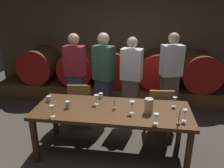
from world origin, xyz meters
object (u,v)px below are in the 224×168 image
(dining_table, at_px, (112,113))
(cup_center, at_px, (68,105))
(chair_right, at_px, (159,109))
(cup_right, at_px, (101,95))
(candle_right, at_px, (179,120))
(wine_barrel_center, at_px, (116,67))
(wine_barrel_far_right, at_px, (199,71))
(wine_glass_right, at_px, (175,100))
(cup_left, at_px, (49,99))
(guest_center_left, at_px, (104,77))
(guest_center_right, at_px, (131,80))
(wine_barrel_far_left, at_px, (41,65))
(wine_barrel_right, at_px, (157,69))
(wine_glass_center_right, at_px, (156,116))
(wine_glass_center_left, at_px, (132,104))
(pitcher, at_px, (149,106))
(wine_barrel_left, at_px, (79,66))
(wine_glass_far_left, at_px, (52,109))
(guest_far_right, at_px, (170,77))
(wine_glass_far_right, at_px, (185,113))
(chair_left, at_px, (81,103))
(guest_far_left, at_px, (76,76))
(candle_left, at_px, (114,106))

(dining_table, bearing_deg, cup_center, -174.76)
(chair_right, bearing_deg, cup_right, 9.88)
(candle_right, bearing_deg, wine_barrel_center, 114.31)
(wine_barrel_far_right, xyz_separation_m, wine_glass_right, (-0.77, -1.90, 0.08))
(candle_right, height_order, cup_left, candle_right)
(guest_center_left, xyz_separation_m, guest_center_right, (0.52, -0.01, -0.04))
(dining_table, bearing_deg, guest_center_left, 106.10)
(wine_barrel_far_left, xyz_separation_m, guest_center_left, (1.77, -1.05, 0.10))
(wine_barrel_right, distance_m, wine_glass_center_right, 2.45)
(chair_right, xyz_separation_m, wine_glass_right, (0.17, -0.40, 0.37))
(cup_left, bearing_deg, wine_barrel_right, 48.42)
(wine_glass_center_right, bearing_deg, cup_right, 140.60)
(guest_center_left, relative_size, wine_glass_center_left, 9.50)
(pitcher, relative_size, wine_glass_center_left, 1.17)
(wine_barrel_left, bearing_deg, cup_left, -87.34)
(wine_barrel_left, xyz_separation_m, wine_barrel_far_right, (2.78, 0.00, 0.00))
(wine_barrel_right, xyz_separation_m, guest_center_left, (-1.06, -1.05, 0.10))
(wine_barrel_far_left, distance_m, guest_center_right, 2.53)
(guest_center_left, bearing_deg, wine_glass_center_right, 145.75)
(wine_glass_far_left, height_order, cup_left, wine_glass_far_left)
(wine_barrel_far_left, xyz_separation_m, pitcher, (2.61, -2.15, 0.08))
(guest_far_right, distance_m, cup_right, 1.46)
(guest_center_left, distance_m, guest_far_right, 1.27)
(guest_center_left, distance_m, wine_glass_center_left, 1.30)
(wine_barrel_far_left, relative_size, wine_glass_far_right, 5.31)
(wine_glass_center_left, bearing_deg, guest_center_left, 117.58)
(chair_left, height_order, wine_glass_center_right, wine_glass_center_right)
(dining_table, bearing_deg, wine_barrel_far_right, 51.59)
(wine_barrel_left, height_order, wine_barrel_right, same)
(cup_right, bearing_deg, guest_far_left, 132.66)
(dining_table, relative_size, guest_center_right, 1.37)
(guest_far_left, bearing_deg, pitcher, 144.54)
(wine_glass_far_left, bearing_deg, pitcher, 13.39)
(wine_barrel_far_left, relative_size, candle_left, 4.91)
(wine_glass_center_left, relative_size, wine_glass_center_right, 1.31)
(wine_glass_center_right, bearing_deg, chair_left, 141.92)
(wine_barrel_far_left, xyz_separation_m, wine_glass_right, (2.99, -1.90, 0.08))
(wine_glass_far_right, distance_m, cup_right, 1.35)
(candle_right, bearing_deg, guest_far_right, 88.08)
(guest_center_right, height_order, candle_left, guest_center_right)
(guest_center_left, relative_size, wine_glass_far_right, 10.40)
(guest_far_left, bearing_deg, chair_left, 119.69)
(wine_barrel_left, xyz_separation_m, guest_center_left, (0.80, -1.05, 0.10))
(wine_barrel_center, bearing_deg, guest_far_left, -121.55)
(wine_barrel_right, distance_m, dining_table, 2.25)
(wine_glass_far_left, height_order, cup_center, wine_glass_far_left)
(wine_barrel_center, xyz_separation_m, wine_glass_far_left, (-0.56, -2.46, 0.10))
(candle_right, distance_m, cup_center, 1.56)
(wine_barrel_far_left, relative_size, wine_barrel_left, 1.00)
(wine_barrel_center, xyz_separation_m, dining_table, (0.20, -2.12, -0.10))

